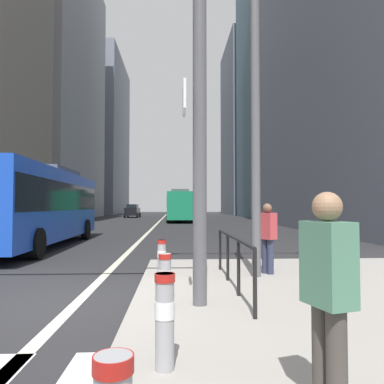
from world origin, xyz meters
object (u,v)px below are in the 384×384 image
bollard_back (162,256)px  pedestrian_waiting (328,291)px  pedestrian_walking (267,235)px  car_oncoming_mid (133,211)px  street_lamp_post (255,46)px  car_receding_far (187,211)px  city_bus_blue_oncoming (38,203)px  city_bus_red_receding (180,205)px  traffic_signal_gantry (84,54)px  car_receding_near (177,211)px  bollard_left (165,316)px  bollard_right (165,279)px

bollard_back → pedestrian_waiting: bearing=-75.3°
pedestrian_walking → car_oncoming_mid: bearing=100.2°
street_lamp_post → car_receding_far: bearing=90.1°
car_oncoming_mid → city_bus_blue_oncoming: bearing=-89.1°
car_oncoming_mid → pedestrian_walking: (8.36, -46.58, 0.04)m
city_bus_blue_oncoming → street_lamp_post: 11.08m
bollard_back → car_receding_far: bearing=87.4°
city_bus_blue_oncoming → pedestrian_walking: bearing=-42.6°
street_lamp_post → bollard_back: (-2.07, 0.05, -4.69)m
city_bus_red_receding → traffic_signal_gantry: (-2.01, -34.98, 2.25)m
city_bus_red_receding → traffic_signal_gantry: 35.11m
traffic_signal_gantry → pedestrian_waiting: 5.04m
car_receding_near → traffic_signal_gantry: (-1.79, -45.79, 3.09)m
bollard_left → pedestrian_walking: pedestrian_walking is taller
car_receding_far → car_oncoming_mid: bearing=164.9°
car_receding_near → street_lamp_post: (1.44, -43.51, 4.29)m
pedestrian_waiting → pedestrian_walking: pedestrian_waiting is taller
traffic_signal_gantry → street_lamp_post: 4.13m
city_bus_red_receding → pedestrian_walking: size_ratio=7.34×
car_receding_far → traffic_signal_gantry: bearing=-93.9°
pedestrian_walking → traffic_signal_gantry: bearing=-143.8°
bollard_left → traffic_signal_gantry: bearing=120.8°
city_bus_red_receding → bollard_back: size_ratio=14.68×
car_receding_near → bollard_right: (-0.49, -46.05, -0.38)m
car_receding_near → bollard_back: 43.47m
car_receding_far → bollard_right: car_receding_far is taller
bollard_right → pedestrian_waiting: pedestrian_waiting is taller
car_receding_far → street_lamp_post: 44.96m
city_bus_red_receding → pedestrian_waiting: (0.57, -38.09, -0.77)m
pedestrian_waiting → pedestrian_walking: 5.80m
traffic_signal_gantry → car_oncoming_mid: bearing=95.6°
city_bus_red_receding → street_lamp_post: (1.22, -32.70, 3.45)m
city_bus_blue_oncoming → bollard_left: bearing=-65.2°
bollard_left → bollard_back: bearing=92.4°
bollard_left → pedestrian_walking: (2.22, 4.87, 0.38)m
bollard_back → city_bus_red_receding: bearing=88.5°
car_receding_near → bollard_right: car_receding_near is taller
pedestrian_waiting → bollard_left: bearing=145.6°
bollard_right → car_receding_far: bearing=87.7°
pedestrian_walking → car_receding_near: bearing=92.4°
street_lamp_post → bollard_back: street_lamp_post is taller
city_bus_blue_oncoming → bollard_right: 11.48m
city_bus_blue_oncoming → car_oncoming_mid: (-0.59, 39.45, -0.85)m
bollard_left → pedestrian_walking: 5.37m
car_oncoming_mid → pedestrian_walking: 47.33m
bollard_back → pedestrian_waiting: (1.42, -5.43, 0.46)m
traffic_signal_gantry → pedestrian_walking: (3.56, 2.61, -3.05)m
city_bus_red_receding → car_receding_far: city_bus_red_receding is taller
city_bus_red_receding → city_bus_blue_oncoming: bearing=-103.8°
bollard_back → pedestrian_waiting: pedestrian_waiting is taller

